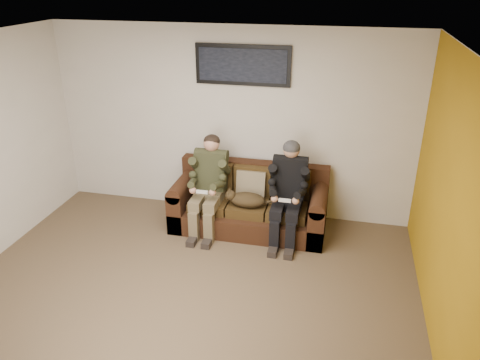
% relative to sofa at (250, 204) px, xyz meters
% --- Properties ---
extents(floor, '(5.00, 5.00, 0.00)m').
position_rel_sofa_xyz_m(floor, '(-0.37, -1.82, -0.31)').
color(floor, brown).
rests_on(floor, ground).
extents(ceiling, '(5.00, 5.00, 0.00)m').
position_rel_sofa_xyz_m(ceiling, '(-0.37, -1.82, 2.29)').
color(ceiling, silver).
rests_on(ceiling, ground).
extents(wall_back, '(5.00, 0.00, 5.00)m').
position_rel_sofa_xyz_m(wall_back, '(-0.37, 0.43, 0.99)').
color(wall_back, beige).
rests_on(wall_back, ground).
extents(wall_right, '(0.00, 4.50, 4.50)m').
position_rel_sofa_xyz_m(wall_right, '(2.13, -1.82, 0.99)').
color(wall_right, beige).
rests_on(wall_right, ground).
extents(accent_wall_right, '(0.00, 4.50, 4.50)m').
position_rel_sofa_xyz_m(accent_wall_right, '(2.12, -1.82, 0.99)').
color(accent_wall_right, '#A77A10').
rests_on(accent_wall_right, ground).
extents(sofa, '(2.04, 0.88, 0.83)m').
position_rel_sofa_xyz_m(sofa, '(0.00, 0.00, 0.00)').
color(sofa, '#361D10').
rests_on(sofa, ground).
extents(throw_pillow, '(0.39, 0.19, 0.39)m').
position_rel_sofa_xyz_m(throw_pillow, '(-0.00, 0.04, 0.28)').
color(throw_pillow, '#7F7153').
rests_on(throw_pillow, sofa).
extents(throw_blanket, '(0.42, 0.20, 0.07)m').
position_rel_sofa_xyz_m(throw_blanket, '(-0.62, 0.26, 0.52)').
color(throw_blanket, tan).
rests_on(throw_blanket, sofa).
extents(person_left, '(0.51, 0.87, 1.26)m').
position_rel_sofa_xyz_m(person_left, '(-0.52, -0.17, 0.39)').
color(person_left, brown).
rests_on(person_left, sofa).
extents(person_right, '(0.51, 0.86, 1.27)m').
position_rel_sofa_xyz_m(person_right, '(0.52, -0.17, 0.39)').
color(person_right, black).
rests_on(person_right, sofa).
extents(cat, '(0.66, 0.26, 0.24)m').
position_rel_sofa_xyz_m(cat, '(-0.01, -0.25, 0.19)').
color(cat, '#45341B').
rests_on(cat, sofa).
extents(framed_poster, '(1.25, 0.05, 0.52)m').
position_rel_sofa_xyz_m(framed_poster, '(-0.20, 0.39, 1.79)').
color(framed_poster, black).
rests_on(framed_poster, wall_back).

